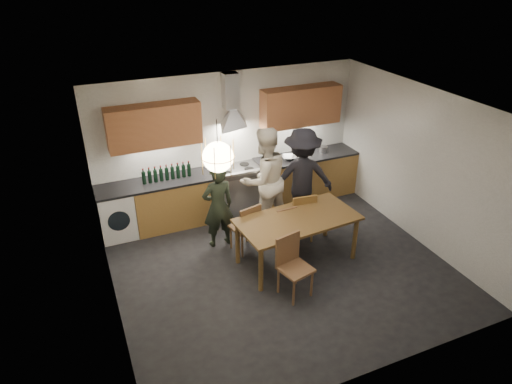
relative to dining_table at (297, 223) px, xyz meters
name	(u,v)px	position (x,y,z in m)	size (l,w,h in m)	color
ground	(281,267)	(-0.30, -0.07, -0.70)	(5.00, 5.00, 0.00)	black
room_shell	(284,169)	(-0.30, -0.07, 1.01)	(5.02, 4.52, 2.61)	white
counter_run	(237,189)	(-0.28, 1.88, -0.25)	(5.00, 0.62, 0.90)	tan
range_stove	(236,190)	(-0.30, 1.87, -0.25)	(0.90, 0.60, 0.92)	silver
wall_fixtures	(232,115)	(-0.30, 1.99, 1.18)	(4.30, 0.54, 1.10)	#BB7448
pendant_lamp	(218,157)	(-1.30, -0.17, 1.40)	(0.43, 0.43, 0.70)	black
dining_table	(297,223)	(0.00, 0.00, 0.00)	(1.94, 1.08, 0.79)	brown
chair_back_left	(247,225)	(-0.62, 0.53, -0.19)	(0.48, 0.48, 0.88)	brown
chair_back_mid	(284,224)	(-0.03, 0.40, -0.24)	(0.37, 0.37, 0.80)	brown
chair_back_right	(302,214)	(0.33, 0.46, -0.17)	(0.46, 0.46, 0.92)	brown
chair_front	(292,261)	(-0.42, -0.64, -0.17)	(0.50, 0.50, 0.93)	brown
person_left	(218,206)	(-0.97, 0.93, 0.03)	(0.53, 0.35, 1.46)	black
person_mid	(264,180)	(-0.06, 1.15, 0.24)	(0.91, 0.71, 1.88)	silver
person_right	(301,177)	(0.63, 1.07, 0.20)	(1.16, 0.66, 1.79)	black
mixing_bowl	(289,158)	(0.78, 1.84, 0.24)	(0.27, 0.27, 0.07)	#BCBDC0
stock_pot	(323,150)	(1.55, 1.88, 0.26)	(0.17, 0.17, 0.12)	#B0B0B3
wine_bottles	(167,172)	(-1.57, 1.88, 0.34)	(0.86, 0.07, 0.28)	black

